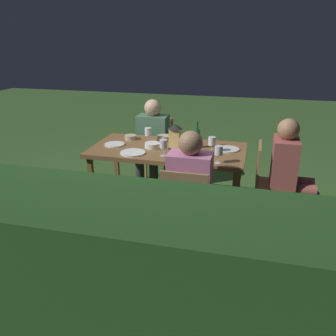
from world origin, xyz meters
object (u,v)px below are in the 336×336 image
green_bottle_on_table (197,138)px  chair_head_near (268,181)px  chair_side_left_b (156,148)px  wine_glass_b (148,132)px  plate_a (133,153)px  plate_b (228,149)px  person_in_green (152,141)px  lantern_centerpiece (175,135)px  chair_side_right_a (186,209)px  wine_glass_a (163,145)px  wine_glass_d (219,151)px  bowl_salad (164,138)px  bowl_bread (152,145)px  dining_table (168,154)px  wine_glass_c (212,142)px  bowl_olives (131,137)px  plate_c (115,144)px  person_in_rust (290,169)px  person_in_pink (191,184)px

green_bottle_on_table → chair_head_near: bearing=173.3°
chair_side_left_b → wine_glass_b: wine_glass_b is taller
plate_a → plate_b: same height
person_in_green → lantern_centerpiece: 0.79m
chair_side_right_a → lantern_centerpiece: 0.98m
wine_glass_a → wine_glass_d: bearing=172.3°
chair_head_near → bowl_salad: (1.19, -0.28, 0.30)m
wine_glass_d → bowl_bread: (0.74, -0.31, -0.09)m
wine_glass_a → plate_a: (0.32, 0.00, -0.11)m
dining_table → wine_glass_c: wine_glass_c is taller
lantern_centerpiece → bowl_olives: lantern_centerpiece is taller
wine_glass_b → bowl_olives: (0.23, -0.07, -0.09)m
chair_side_left_b → chair_side_right_a: same height
plate_a → plate_c: bearing=-37.4°
chair_side_left_b → bowl_salad: (-0.25, 0.53, 0.30)m
wine_glass_d → wine_glass_a: bearing=-7.7°
dining_table → chair_head_near: size_ratio=1.88×
dining_table → plate_a: bearing=40.0°
dining_table → chair_head_near: (-1.07, 0.00, -0.21)m
lantern_centerpiece → wine_glass_d: bearing=145.3°
green_bottle_on_table → plate_c: (0.89, 0.13, -0.10)m
person_in_rust → wine_glass_a: person_in_rust is taller
wine_glass_d → bowl_olives: (1.07, -0.55, -0.09)m
person_in_green → person_in_rust: bearing=159.3°
plate_c → bowl_bread: size_ratio=1.31×
person_in_pink → bowl_bread: (0.54, -0.60, 0.15)m
dining_table → wine_glass_b: 0.36m
wine_glass_b → plate_a: 0.42m
person_in_green → bowl_olives: (0.13, 0.40, 0.15)m
chair_side_left_b → wine_glass_a: bearing=109.9°
green_bottle_on_table → bowl_salad: bearing=-24.6°
wine_glass_b → plate_b: wine_glass_b is taller
bowl_olives → plate_c: bearing=69.0°
bowl_olives → plate_a: bearing=112.1°
person_in_rust → chair_head_near: bearing=-0.0°
lantern_centerpiece → plate_a: lantern_centerpiece is taller
green_bottle_on_table → wine_glass_a: size_ratio=1.72×
green_bottle_on_table → person_in_rust: bearing=174.7°
plate_b → person_in_pink: bearing=70.1°
person_in_green → bowl_salad: (-0.25, 0.34, 0.15)m
chair_side_left_b → bowl_salad: chair_side_left_b is taller
plate_a → plate_c: size_ratio=1.18×
dining_table → bowl_olives: (0.50, -0.22, 0.09)m
dining_table → person_in_green: person_in_green is taller
chair_head_near → wine_glass_c: size_ratio=5.15×
chair_side_left_b → plate_b: size_ratio=3.70×
chair_side_left_b → lantern_centerpiece: 1.00m
lantern_centerpiece → bowl_bread: 0.27m
person_in_green → person_in_rust: same height
chair_head_near → bowl_bread: size_ratio=5.21×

